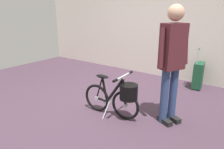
{
  "coord_description": "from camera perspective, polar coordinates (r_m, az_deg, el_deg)",
  "views": [
    {
      "loc": [
        2.04,
        -2.33,
        1.58
      ],
      "look_at": [
        0.12,
        0.31,
        0.55
      ],
      "focal_mm": 33.49,
      "sensor_mm": 36.0,
      "label": 1
    }
  ],
  "objects": [
    {
      "name": "rolling_suitcase",
      "position": [
        4.63,
        22.47,
        -0.12
      ],
      "size": [
        0.23,
        0.38,
        0.83
      ],
      "color": "#19472D",
      "rests_on": "ground_plane"
    },
    {
      "name": "back_wall",
      "position": [
        5.14,
        13.11,
        15.01
      ],
      "size": [
        7.24,
        0.1,
        2.79
      ],
      "primitive_type": "cube",
      "color": "silver",
      "rests_on": "ground_plane"
    },
    {
      "name": "visitor_near_wall",
      "position": [
        2.93,
        16.07,
        4.18
      ],
      "size": [
        0.37,
        0.48,
        1.64
      ],
      "color": "navy",
      "rests_on": "ground_plane"
    },
    {
      "name": "ground_plane",
      "position": [
        3.47,
        -4.63,
        -9.57
      ],
      "size": [
        7.24,
        7.24,
        0.0
      ],
      "primitive_type": "plane",
      "color": "#473342"
    },
    {
      "name": "folding_bike_foreground",
      "position": [
        3.11,
        1.57,
        -5.87
      ],
      "size": [
        0.96,
        0.53,
        0.69
      ],
      "color": "black",
      "rests_on": "ground_plane"
    }
  ]
}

